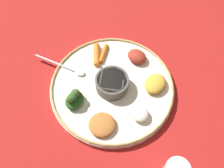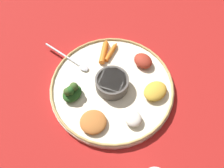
{
  "view_description": "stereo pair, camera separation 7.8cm",
  "coord_description": "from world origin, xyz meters",
  "views": [
    {
      "loc": [
        0.2,
        -0.34,
        0.71
      ],
      "look_at": [
        0.0,
        0.0,
        0.03
      ],
      "focal_mm": 41.43,
      "sensor_mm": 36.0,
      "label": 1
    },
    {
      "loc": [
        0.27,
        -0.29,
        0.71
      ],
      "look_at": [
        0.0,
        0.0,
        0.03
      ],
      "focal_mm": 41.43,
      "sensor_mm": 36.0,
      "label": 2
    }
  ],
  "objects": [
    {
      "name": "carrot_near_spoon",
      "position": [
        -0.09,
        0.09,
        0.03
      ],
      "size": [
        0.04,
        0.08,
        0.01
      ],
      "color": "orange",
      "rests_on": "platter"
    },
    {
      "name": "carrot_outer",
      "position": [
        -0.1,
        0.08,
        0.03
      ],
      "size": [
        0.07,
        0.09,
        0.02
      ],
      "color": "orange",
      "rests_on": "platter"
    },
    {
      "name": "platter",
      "position": [
        0.0,
        0.0,
        0.01
      ],
      "size": [
        0.38,
        0.38,
        0.02
      ],
      "primitive_type": "cylinder",
      "color": "beige",
      "rests_on": "ground_plane"
    },
    {
      "name": "mound_beet",
      "position": [
        0.02,
        0.13,
        0.03
      ],
      "size": [
        0.07,
        0.06,
        0.03
      ],
      "primitive_type": "ellipsoid",
      "rotation": [
        0.0,
        0.0,
        6.2
      ],
      "color": "maroon",
      "rests_on": "platter"
    },
    {
      "name": "greens_pile",
      "position": [
        -0.07,
        -0.1,
        0.04
      ],
      "size": [
        0.06,
        0.07,
        0.05
      ],
      "color": "#23511E",
      "rests_on": "platter"
    },
    {
      "name": "center_bowl",
      "position": [
        0.0,
        0.0,
        0.04
      ],
      "size": [
        0.1,
        0.1,
        0.04
      ],
      "color": "#4C4742",
      "rests_on": "platter"
    },
    {
      "name": "mound_chickpea",
      "position": [
        0.04,
        -0.12,
        0.03
      ],
      "size": [
        0.11,
        0.11,
        0.02
      ],
      "primitive_type": "ellipsoid",
      "rotation": [
        0.0,
        0.0,
        5.5
      ],
      "color": "#B2662D",
      "rests_on": "platter"
    },
    {
      "name": "mound_rice_white",
      "position": [
        0.12,
        -0.04,
        0.03
      ],
      "size": [
        0.07,
        0.07,
        0.03
      ],
      "primitive_type": "ellipsoid",
      "rotation": [
        0.0,
        0.0,
        2.64
      ],
      "color": "silver",
      "rests_on": "platter"
    },
    {
      "name": "platter_rim",
      "position": [
        0.0,
        0.0,
        0.02
      ],
      "size": [
        0.38,
        0.38,
        0.01
      ],
      "primitive_type": "torus",
      "color": "tan",
      "rests_on": "platter"
    },
    {
      "name": "spoon",
      "position": [
        -0.16,
        -0.02,
        0.02
      ],
      "size": [
        0.18,
        0.03,
        0.01
      ],
      "color": "silver",
      "rests_on": "platter"
    },
    {
      "name": "mound_lentil_yellow",
      "position": [
        0.11,
        0.07,
        0.03
      ],
      "size": [
        0.07,
        0.08,
        0.03
      ],
      "primitive_type": "ellipsoid",
      "rotation": [
        0.0,
        0.0,
        1.45
      ],
      "color": "gold",
      "rests_on": "platter"
    },
    {
      "name": "ground_plane",
      "position": [
        0.0,
        0.0,
        0.0
      ],
      "size": [
        2.4,
        2.4,
        0.0
      ],
      "primitive_type": "plane",
      "color": "maroon"
    }
  ]
}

